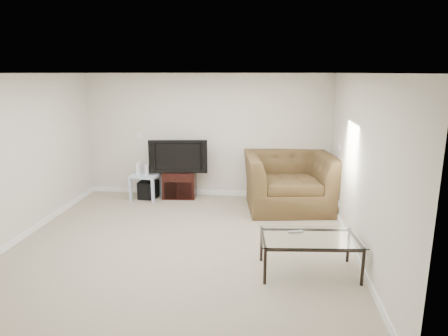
# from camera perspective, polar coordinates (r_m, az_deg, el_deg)

# --- Properties ---
(floor) EXTENTS (5.00, 5.00, 0.00)m
(floor) POSITION_cam_1_polar(r_m,az_deg,el_deg) (6.14, -5.97, -10.71)
(floor) COLOR tan
(floor) RESTS_ON ground
(ceiling) EXTENTS (5.00, 5.00, 0.00)m
(ceiling) POSITION_cam_1_polar(r_m,az_deg,el_deg) (5.60, -6.61, 13.31)
(ceiling) COLOR white
(ceiling) RESTS_ON ground
(wall_back) EXTENTS (5.00, 0.02, 2.50)m
(wall_back) POSITION_cam_1_polar(r_m,az_deg,el_deg) (8.16, -2.51, 4.60)
(wall_back) COLOR silver
(wall_back) RESTS_ON ground
(wall_left) EXTENTS (0.02, 5.00, 2.50)m
(wall_left) POSITION_cam_1_polar(r_m,az_deg,el_deg) (6.74, -27.52, 1.18)
(wall_left) COLOR silver
(wall_left) RESTS_ON ground
(wall_right) EXTENTS (0.02, 5.00, 2.50)m
(wall_right) POSITION_cam_1_polar(r_m,az_deg,el_deg) (5.75, 18.84, 0.11)
(wall_right) COLOR silver
(wall_right) RESTS_ON ground
(plate_back) EXTENTS (0.12, 0.02, 0.12)m
(plate_back) POSITION_cam_1_polar(r_m,az_deg,el_deg) (8.47, -11.95, 4.65)
(plate_back) COLOR white
(plate_back) RESTS_ON wall_back
(plate_right_switch) EXTENTS (0.02, 0.09, 0.13)m
(plate_right_switch) POSITION_cam_1_polar(r_m,az_deg,el_deg) (7.29, 16.11, 3.01)
(plate_right_switch) COLOR white
(plate_right_switch) RESTS_ON wall_right
(plate_right_outlet) EXTENTS (0.02, 0.08, 0.12)m
(plate_right_outlet) POSITION_cam_1_polar(r_m,az_deg,el_deg) (7.23, 16.01, -4.85)
(plate_right_outlet) COLOR white
(plate_right_outlet) RESTS_ON wall_right
(tv_stand) EXTENTS (0.68, 0.50, 0.55)m
(tv_stand) POSITION_cam_1_polar(r_m,az_deg,el_deg) (8.26, -6.36, -2.31)
(tv_stand) COLOR black
(tv_stand) RESTS_ON floor
(dvd_player) EXTENTS (0.41, 0.30, 0.06)m
(dvd_player) POSITION_cam_1_polar(r_m,az_deg,el_deg) (8.17, -6.43, -1.15)
(dvd_player) COLOR black
(dvd_player) RESTS_ON tv_stand
(television) EXTENTS (1.10, 0.35, 0.67)m
(television) POSITION_cam_1_polar(r_m,az_deg,el_deg) (8.08, -6.50, 1.79)
(television) COLOR black
(television) RESTS_ON tv_stand
(side_table) EXTENTS (0.59, 0.59, 0.51)m
(side_table) POSITION_cam_1_polar(r_m,az_deg,el_deg) (8.27, -11.04, -2.57)
(side_table) COLOR #A3BEC9
(side_table) RESTS_ON floor
(subwoofer) EXTENTS (0.37, 0.37, 0.35)m
(subwoofer) POSITION_cam_1_polar(r_m,az_deg,el_deg) (8.30, -10.75, -3.04)
(subwoofer) COLOR black
(subwoofer) RESTS_ON floor
(game_console) EXTENTS (0.08, 0.18, 0.23)m
(game_console) POSITION_cam_1_polar(r_m,az_deg,el_deg) (8.21, -12.03, -0.05)
(game_console) COLOR white
(game_console) RESTS_ON side_table
(game_case) EXTENTS (0.09, 0.16, 0.20)m
(game_case) POSITION_cam_1_polar(r_m,az_deg,el_deg) (8.14, -10.79, -0.22)
(game_case) COLOR silver
(game_case) RESTS_ON side_table
(recliner) EXTENTS (1.72, 1.25, 1.39)m
(recliner) POSITION_cam_1_polar(r_m,az_deg,el_deg) (7.54, 9.27, -0.59)
(recliner) COLOR brown
(recliner) RESTS_ON floor
(coffee_table) EXTENTS (1.32, 0.82, 0.49)m
(coffee_table) POSITION_cam_1_polar(r_m,az_deg,el_deg) (5.32, 12.06, -12.00)
(coffee_table) COLOR black
(coffee_table) RESTS_ON floor
(remote) EXTENTS (0.20, 0.11, 0.02)m
(remote) POSITION_cam_1_polar(r_m,az_deg,el_deg) (5.29, 10.19, -8.97)
(remote) COLOR #B2B2B7
(remote) RESTS_ON coffee_table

